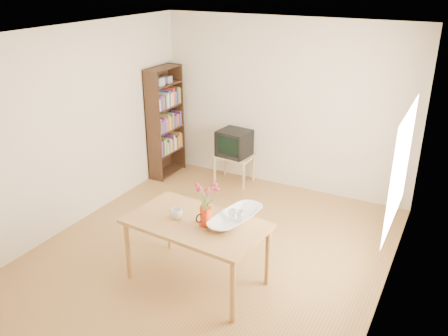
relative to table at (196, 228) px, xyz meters
The scene contains 11 objects.
room 0.88m from the table, 100.75° to the left, with size 4.50×4.50×4.50m.
table is the anchor object (origin of this frame).
tv_stand 2.72m from the table, 108.18° to the left, with size 0.60×0.45×0.46m.
bookshelf 3.09m from the table, 130.26° to the left, with size 0.28×0.70×1.80m.
pitcher 0.21m from the table, ahead, with size 0.14×0.20×0.20m.
flowers 0.45m from the table, ahead, with size 0.23×0.23×0.33m, color #E5365A, non-canonical shape.
mug 0.26m from the table, behind, with size 0.13×0.13×0.11m, color white.
bowl 0.52m from the table, 30.79° to the left, with size 0.49×0.49×0.46m, color white.
teacup_a 0.46m from the table, 33.87° to the left, with size 0.07×0.07×0.07m, color white.
teacup_b 0.53m from the table, 30.06° to the left, with size 0.07×0.07×0.07m, color white.
television 2.72m from the table, 108.09° to the left, with size 0.51×0.48×0.41m.
Camera 1 is at (2.45, -4.33, 3.22)m, focal length 38.00 mm.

